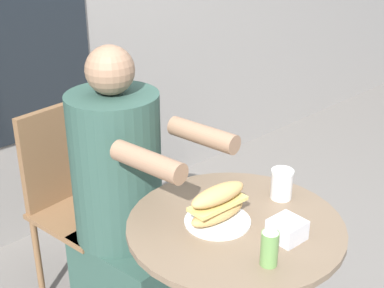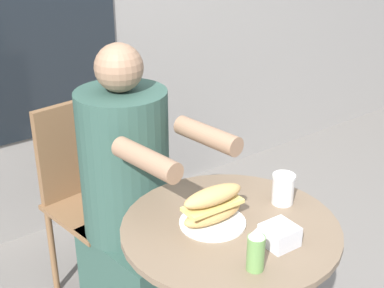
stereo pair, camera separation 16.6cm
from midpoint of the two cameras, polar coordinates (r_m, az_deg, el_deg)
The scene contains 7 objects.
cafe_table at distance 1.75m, azimuth 6.74°, elevation -14.20°, with size 0.66×0.66×0.73m.
diner_chair at distance 2.32m, azimuth -9.06°, elevation -4.24°, with size 0.42×0.42×0.87m.
seated_diner at distance 2.07m, azimuth -4.04°, elevation -7.87°, with size 0.39×0.61×1.19m.
sandwich_on_plate at distance 1.61m, azimuth 5.22°, elevation -6.90°, with size 0.21×0.20×0.12m.
drink_cup at distance 1.75m, azimuth 12.36°, elevation -4.74°, with size 0.07×0.07×0.10m.
napkin_box at distance 1.56m, azimuth 12.39°, elevation -9.58°, with size 0.09×0.09×0.06m.
condiment_bottle at distance 1.44m, azimuth 10.20°, elevation -11.11°, with size 0.05×0.05×0.13m.
Camera 2 is at (-0.92, -1.01, 1.62)m, focal length 50.00 mm.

